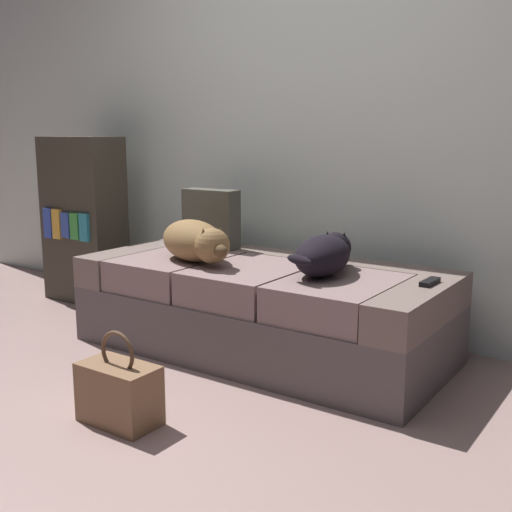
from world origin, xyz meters
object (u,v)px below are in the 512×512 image
object	(u,v)px
couch	(262,308)
tv_remote	(430,282)
bookshelf	(84,220)
dog_tan	(196,241)
handbag	(119,392)
throw_pillow	(211,219)
dog_dark	(325,254)

from	to	relation	value
couch	tv_remote	xyz separation A→B (m)	(0.86, 0.06, 0.25)
couch	bookshelf	world-z (taller)	bookshelf
dog_tan	bookshelf	distance (m)	1.29
handbag	tv_remote	bearing A→B (deg)	51.43
couch	throw_pillow	world-z (taller)	throw_pillow
tv_remote	handbag	xyz separation A→B (m)	(-0.85, -1.07, -0.35)
dog_dark	handbag	xyz separation A→B (m)	(-0.37, -0.99, -0.44)
handbag	bookshelf	size ratio (longest dim) A/B	0.34
couch	dog_tan	world-z (taller)	dog_tan
couch	dog_dark	distance (m)	0.50
throw_pillow	bookshelf	bearing A→B (deg)	-177.66
throw_pillow	dog_dark	bearing A→B (deg)	-15.55
couch	dog_tan	xyz separation A→B (m)	(-0.31, -0.14, 0.34)
throw_pillow	couch	bearing A→B (deg)	-23.84
throw_pillow	dog_tan	bearing A→B (deg)	-62.43
tv_remote	handbag	bearing A→B (deg)	-126.90
dog_dark	throw_pillow	size ratio (longest dim) A/B	1.63
tv_remote	handbag	world-z (taller)	tv_remote
couch	tv_remote	distance (m)	0.90
dog_tan	dog_dark	size ratio (longest dim) A/B	1.09
tv_remote	bookshelf	bearing A→B (deg)	178.78
throw_pillow	handbag	bearing A→B (deg)	-67.38
couch	tv_remote	bearing A→B (deg)	3.86
handbag	bookshelf	distance (m)	2.02
tv_remote	couch	bearing A→B (deg)	-174.47
dog_dark	bookshelf	world-z (taller)	bookshelf
dog_tan	throw_pillow	distance (m)	0.42
couch	dog_tan	bearing A→B (deg)	-155.32
tv_remote	bookshelf	world-z (taller)	bookshelf
dog_tan	bookshelf	bearing A→B (deg)	165.40
dog_tan	dog_dark	world-z (taller)	dog_tan
dog_tan	couch	bearing A→B (deg)	24.68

